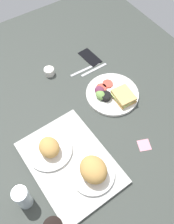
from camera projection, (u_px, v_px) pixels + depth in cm
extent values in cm
cube|color=#383D38|center=(94.00, 118.00, 124.90)|extent=(190.00, 150.00, 3.00)
cube|color=#B2B2AD|center=(70.00, 163.00, 109.48)|extent=(46.20, 34.65, 1.60)
cylinder|color=white|center=(92.00, 174.00, 105.16)|extent=(19.01, 19.01, 1.40)
ellipsoid|color=tan|center=(93.00, 170.00, 101.01)|extent=(12.58, 10.86, 8.58)
cylinder|color=white|center=(49.00, 150.00, 111.28)|extent=(20.92, 20.92, 1.40)
ellipsoid|color=tan|center=(49.00, 147.00, 107.35)|extent=(10.15, 8.76, 6.92)
cylinder|color=white|center=(112.00, 94.00, 130.34)|extent=(27.72, 27.72, 1.60)
cube|color=tan|center=(123.00, 97.00, 127.30)|extent=(11.65, 9.81, 1.40)
cube|color=#B2C66B|center=(123.00, 96.00, 126.30)|extent=(11.64, 9.79, 1.00)
cube|color=#DBB266|center=(123.00, 94.00, 125.29)|extent=(11.69, 9.85, 1.40)
cylinder|color=#D14738|center=(108.00, 84.00, 132.59)|extent=(5.60, 5.60, 0.80)
cylinder|color=#D14738|center=(101.00, 88.00, 131.07)|extent=(5.60, 5.60, 0.80)
cylinder|color=black|center=(106.00, 96.00, 126.64)|extent=(5.20, 5.20, 3.00)
cylinder|color=#EFEACC|center=(106.00, 95.00, 125.72)|extent=(4.26, 4.26, 0.60)
ellipsoid|color=#729E4C|center=(101.00, 95.00, 126.79)|extent=(6.00, 4.80, 3.60)
ellipsoid|color=#6B2D47|center=(100.00, 91.00, 128.26)|extent=(6.00, 4.80, 3.60)
cylinder|color=silver|center=(23.00, 198.00, 95.68)|extent=(6.09, 6.09, 12.96)
cylinder|color=silver|center=(49.00, 72.00, 137.35)|extent=(5.60, 5.60, 4.00)
cube|color=#B7B7BC|center=(94.00, 70.00, 140.52)|extent=(1.57, 17.01, 0.50)
cube|color=#B7B7BC|center=(85.00, 69.00, 140.69)|extent=(1.90, 19.03, 0.50)
cube|color=black|center=(90.00, 57.00, 145.77)|extent=(14.94, 8.34, 0.80)
cube|color=pink|center=(144.00, 145.00, 114.97)|extent=(7.30, 7.30, 0.12)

